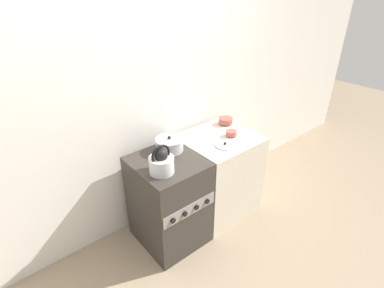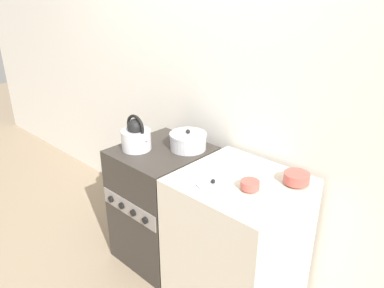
% 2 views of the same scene
% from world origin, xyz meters
% --- Properties ---
extents(ground_plane, '(12.00, 12.00, 0.00)m').
position_xyz_m(ground_plane, '(0.00, 0.00, 0.00)').
color(ground_plane, gray).
extents(wall_back, '(7.00, 0.06, 2.50)m').
position_xyz_m(wall_back, '(0.00, 0.71, 1.25)').
color(wall_back, silver).
rests_on(wall_back, ground_plane).
extents(stove, '(0.54, 0.61, 0.84)m').
position_xyz_m(stove, '(0.00, 0.29, 0.42)').
color(stove, '#332D28').
rests_on(stove, ground_plane).
extents(counter, '(0.68, 0.64, 0.84)m').
position_xyz_m(counter, '(0.63, 0.32, 0.42)').
color(counter, beige).
rests_on(counter, ground_plane).
extents(kettle, '(0.24, 0.19, 0.24)m').
position_xyz_m(kettle, '(-0.12, 0.19, 0.93)').
color(kettle, silver).
rests_on(kettle, stove).
extents(cooking_pot, '(0.24, 0.24, 0.14)m').
position_xyz_m(cooking_pot, '(0.12, 0.42, 0.90)').
color(cooking_pot, '#B2B2B7').
rests_on(cooking_pot, stove).
extents(enamel_bowl, '(0.14, 0.14, 0.07)m').
position_xyz_m(enamel_bowl, '(0.87, 0.49, 0.88)').
color(enamel_bowl, '#B75147').
rests_on(enamel_bowl, counter).
extents(small_ceramic_bowl, '(0.10, 0.10, 0.05)m').
position_xyz_m(small_ceramic_bowl, '(0.73, 0.27, 0.87)').
color(small_ceramic_bowl, '#B75147').
rests_on(small_ceramic_bowl, counter).
extents(loose_pot_lid, '(0.18, 0.18, 0.03)m').
position_xyz_m(loose_pot_lid, '(0.55, 0.18, 0.85)').
color(loose_pot_lid, '#B2B2B7').
rests_on(loose_pot_lid, counter).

